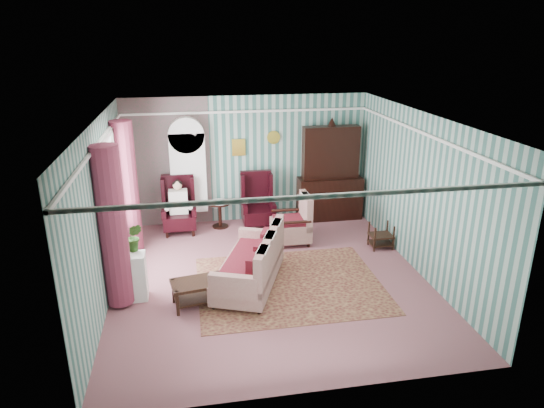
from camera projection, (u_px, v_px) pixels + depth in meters
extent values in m
plane|color=#8F535C|center=(270.00, 278.00, 8.78)|extent=(6.00, 6.00, 0.00)
cube|color=#3D6F65|center=(248.00, 160.00, 11.08)|extent=(5.50, 0.02, 2.90)
cube|color=#3D6F65|center=(315.00, 289.00, 5.51)|extent=(5.50, 0.02, 2.90)
cube|color=#3D6F65|center=(103.00, 212.00, 7.84)|extent=(0.02, 6.00, 2.90)
cube|color=#3D6F65|center=(420.00, 194.00, 8.75)|extent=(0.02, 6.00, 2.90)
cube|color=white|center=(270.00, 118.00, 7.81)|extent=(5.50, 6.00, 0.02)
cube|color=#994E66|center=(167.00, 163.00, 10.77)|extent=(1.90, 0.01, 2.90)
cube|color=white|center=(270.00, 139.00, 7.93)|extent=(5.50, 6.00, 0.05)
cube|color=white|center=(109.00, 195.00, 8.37)|extent=(0.04, 1.50, 1.90)
cylinder|color=#813047|center=(113.00, 228.00, 7.49)|extent=(0.44, 0.44, 2.60)
cylinder|color=#813047|center=(127.00, 187.00, 9.44)|extent=(0.44, 0.44, 2.60)
cube|color=gold|center=(239.00, 147.00, 10.92)|extent=(0.30, 0.03, 0.38)
cube|color=silver|center=(189.00, 178.00, 10.82)|extent=(0.80, 0.28, 2.24)
cube|color=black|center=(331.00, 170.00, 11.22)|extent=(1.50, 0.56, 2.36)
cube|color=black|center=(179.00, 206.00, 10.58)|extent=(0.76, 0.80, 1.25)
cube|color=black|center=(258.00, 201.00, 10.87)|extent=(0.76, 0.80, 1.25)
cylinder|color=black|center=(220.00, 215.00, 10.98)|extent=(0.50, 0.50, 0.60)
cube|color=black|center=(381.00, 235.00, 9.93)|extent=(0.45, 0.38, 0.54)
cube|color=silver|center=(130.00, 277.00, 7.97)|extent=(0.55, 0.35, 0.80)
cube|color=#551C1E|center=(290.00, 284.00, 8.55)|extent=(3.20, 2.60, 0.01)
cube|color=#BCAF92|center=(249.00, 260.00, 8.38)|extent=(1.75, 2.27, 0.96)
cube|color=beige|center=(291.00, 219.00, 10.11)|extent=(0.72, 0.87, 1.06)
cube|color=black|center=(199.00, 293.00, 7.86)|extent=(0.95, 0.65, 0.42)
imported|color=#214A17|center=(120.00, 244.00, 7.68)|extent=(0.49, 0.45, 0.45)
imported|color=#1F4816|center=(134.00, 237.00, 7.91)|extent=(0.30, 0.26, 0.49)
imported|color=#194816|center=(121.00, 243.00, 7.86)|extent=(0.19, 0.19, 0.34)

